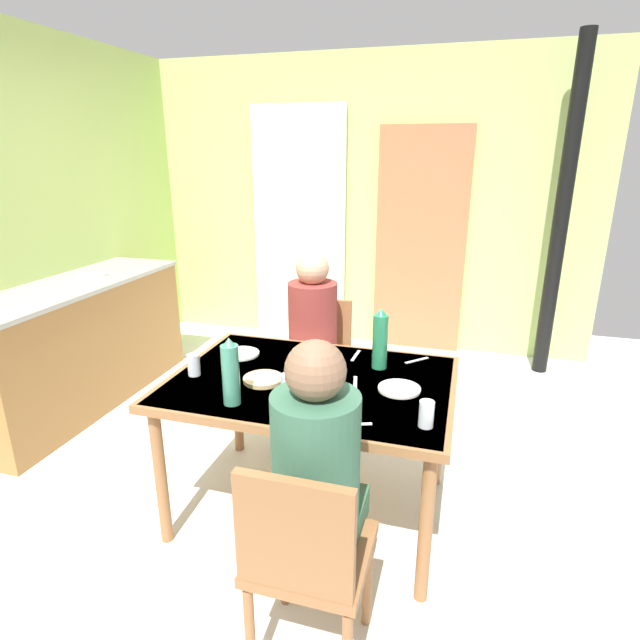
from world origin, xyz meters
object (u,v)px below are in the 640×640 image
dining_table (311,392)px  chair_near_diner (305,556)px  person_near_diner (317,460)px  chair_far_diner (318,358)px  water_bottle_green_near (380,340)px  kitchen_counter (76,344)px  person_far_diner (312,323)px  water_bottle_green_far (231,373)px  serving_bowl_center (308,355)px

dining_table → chair_near_diner: size_ratio=1.55×
dining_table → person_near_diner: bearing=-71.2°
dining_table → chair_far_diner: size_ratio=1.55×
dining_table → water_bottle_green_near: (0.29, 0.23, 0.22)m
kitchen_counter → chair_far_diner: 1.80m
chair_far_diner → person_far_diner: size_ratio=1.13×
water_bottle_green_near → water_bottle_green_far: bearing=-134.1°
chair_near_diner → person_near_diner: 0.31m
person_near_diner → serving_bowl_center: size_ratio=4.53×
person_near_diner → chair_near_diner: bearing=-90.0°
kitchen_counter → dining_table: 2.12m
person_far_diner → serving_bowl_center: bearing=105.0°
chair_near_diner → water_bottle_green_near: 1.13m
water_bottle_green_near → water_bottle_green_far: (-0.54, -0.56, -0.00)m
person_far_diner → chair_near_diner: bearing=106.3°
chair_near_diner → person_near_diner: (0.00, 0.14, 0.28)m
chair_far_diner → person_near_diner: person_near_diner is taller
serving_bowl_center → water_bottle_green_far: bearing=-107.0°
water_bottle_green_near → kitchen_counter: bearing=168.8°
kitchen_counter → person_far_diner: (1.79, 0.01, 0.33)m
dining_table → chair_far_diner: 0.88m
dining_table → water_bottle_green_far: size_ratio=4.46×
dining_table → person_far_diner: 0.74m
person_near_diner → person_far_diner: 1.46m
water_bottle_green_near → chair_far_diner: bearing=129.6°
kitchen_counter → chair_far_diner: (1.79, 0.15, 0.05)m
chair_near_diner → water_bottle_green_near: (0.05, 1.06, 0.39)m
chair_near_diner → serving_bowl_center: chair_near_diner is taller
person_near_diner → water_bottle_green_near: 0.93m
kitchen_counter → chair_far_diner: size_ratio=2.11×
dining_table → chair_far_diner: (-0.21, 0.83, -0.17)m
dining_table → person_near_diner: size_ratio=1.75×
dining_table → water_bottle_green_far: water_bottle_green_far is taller
water_bottle_green_far → person_near_diner: bearing=-36.6°
person_near_diner → water_bottle_green_far: bearing=143.4°
person_near_diner → kitchen_counter: bearing=148.4°
dining_table → water_bottle_green_far: 0.47m
person_far_diner → water_bottle_green_far: bearing=87.6°
chair_near_diner → kitchen_counter: bearing=145.9°
person_near_diner → serving_bowl_center: bearing=109.3°
dining_table → serving_bowl_center: (-0.08, 0.22, 0.10)m
dining_table → water_bottle_green_near: bearing=38.4°
kitchen_counter → person_near_diner: person_near_diner is taller
kitchen_counter → chair_near_diner: kitchen_counter is taller
dining_table → chair_far_diner: chair_far_diner is taller
kitchen_counter → person_near_diner: 2.65m
person_near_diner → chair_far_diner: bearing=106.3°
person_far_diner → serving_bowl_center: 0.49m
chair_near_diner → water_bottle_green_far: size_ratio=2.88×
person_far_diner → water_bottle_green_far: (-0.04, -1.03, 0.10)m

